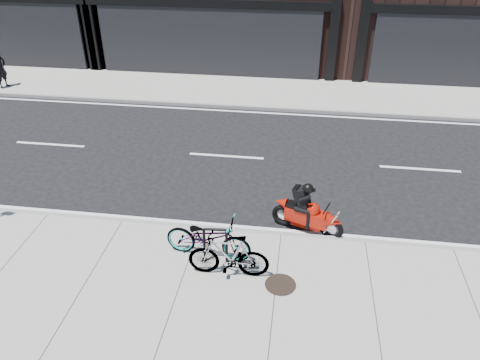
# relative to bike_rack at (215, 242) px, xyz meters

# --- Properties ---
(ground) EXTENTS (120.00, 120.00, 0.00)m
(ground) POSITION_rel_bike_rack_xyz_m (-0.62, 3.16, -0.67)
(ground) COLOR black
(ground) RESTS_ON ground
(sidewalk_near) EXTENTS (60.00, 6.00, 0.13)m
(sidewalk_near) POSITION_rel_bike_rack_xyz_m (-0.62, -1.84, -0.60)
(sidewalk_near) COLOR gray
(sidewalk_near) RESTS_ON ground
(sidewalk_far) EXTENTS (60.00, 3.50, 0.13)m
(sidewalk_far) POSITION_rel_bike_rack_xyz_m (-0.62, 10.91, -0.60)
(sidewalk_far) COLOR gray
(sidewalk_far) RESTS_ON ground
(bike_rack) EXTENTS (0.55, 0.10, 0.92)m
(bike_rack) POSITION_rel_bike_rack_xyz_m (0.00, 0.00, 0.00)
(bike_rack) COLOR black
(bike_rack) RESTS_ON sidewalk_near
(bicycle_front) EXTENTS (2.03, 0.90, 1.03)m
(bicycle_front) POSITION_rel_bike_rack_xyz_m (-0.19, 0.18, -0.02)
(bicycle_front) COLOR gray
(bicycle_front) RESTS_ON sidewalk_near
(bicycle_rear) EXTENTS (1.75, 0.54, 1.04)m
(bicycle_rear) POSITION_rel_bike_rack_xyz_m (0.35, -0.37, -0.02)
(bicycle_rear) COLOR gray
(bicycle_rear) RESTS_ON sidewalk_near
(motorcycle) EXTENTS (1.79, 0.90, 1.38)m
(motorcycle) POSITION_rel_bike_rack_xyz_m (2.06, 1.53, -0.11)
(motorcycle) COLOR black
(motorcycle) RESTS_ON ground
(pedestrian) EXTENTS (0.50, 0.66, 1.64)m
(pedestrian) POSITION_rel_bike_rack_xyz_m (-11.01, 9.78, 0.28)
(pedestrian) COLOR black
(pedestrian) RESTS_ON sidewalk_far
(manhole_cover) EXTENTS (0.76, 0.76, 0.02)m
(manhole_cover) POSITION_rel_bike_rack_xyz_m (1.48, -0.55, -0.53)
(manhole_cover) COLOR black
(manhole_cover) RESTS_ON sidewalk_near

